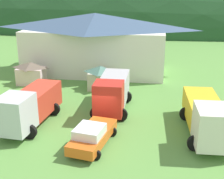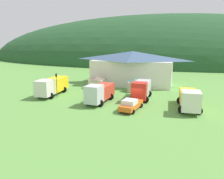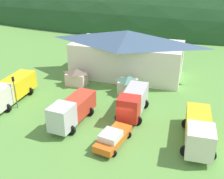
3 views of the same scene
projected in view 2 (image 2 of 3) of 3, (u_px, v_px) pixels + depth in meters
name	position (u px, v px, depth m)	size (l,w,h in m)	color
ground_plane	(134.00, 104.00, 36.22)	(200.00, 200.00, 0.00)	#5B9342
forested_hill_backdrop	(163.00, 62.00, 100.66)	(165.37, 60.00, 39.87)	#234C28
depot_building	(132.00, 68.00, 50.69)	(18.25, 8.93, 7.29)	white
play_shed_cream	(135.00, 85.00, 44.49)	(2.64, 2.51, 2.52)	beige
play_shed_pink	(97.00, 82.00, 47.04)	(3.12, 2.23, 2.51)	beige
flatbed_truck_yellow	(52.00, 86.00, 41.29)	(3.37, 8.46, 3.16)	silver
tow_truck_silver	(99.00, 92.00, 36.37)	(3.37, 7.37, 3.18)	silver
crane_truck_red	(141.00, 89.00, 38.58)	(3.13, 6.88, 3.25)	red
heavy_rig_striped	(189.00, 99.00, 32.97)	(3.42, 8.25, 3.15)	silver
service_pickup_orange	(131.00, 105.00, 32.78)	(2.93, 5.21, 1.66)	orange
traffic_light_west	(57.00, 83.00, 39.60)	(0.20, 0.32, 4.15)	#4C4C51
traffic_cone_near_pickup	(97.00, 97.00, 40.22)	(0.36, 0.36, 0.45)	orange
traffic_cone_mid_row	(93.00, 97.00, 40.06)	(0.36, 0.36, 0.59)	orange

